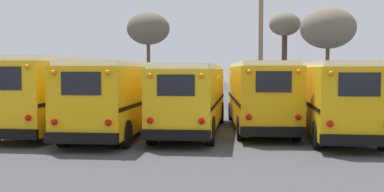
# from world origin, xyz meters

# --- Properties ---
(ground_plane) EXTENTS (160.00, 160.00, 0.00)m
(ground_plane) POSITION_xyz_m (0.00, 0.00, 0.00)
(ground_plane) COLOR #424247
(school_bus_0) EXTENTS (2.82, 9.48, 3.28)m
(school_bus_0) POSITION_xyz_m (-5.99, -0.75, 1.77)
(school_bus_0) COLOR yellow
(school_bus_0) RESTS_ON ground
(school_bus_1) EXTENTS (2.74, 10.82, 3.09)m
(school_bus_1) POSITION_xyz_m (-3.00, -0.92, 1.69)
(school_bus_1) COLOR #EAAA0F
(school_bus_1) RESTS_ON ground
(school_bus_2) EXTENTS (2.61, 10.18, 2.99)m
(school_bus_2) POSITION_xyz_m (-0.00, -0.43, 1.64)
(school_bus_2) COLOR yellow
(school_bus_2) RESTS_ON ground
(school_bus_3) EXTENTS (2.98, 10.32, 3.11)m
(school_bus_3) POSITION_xyz_m (3.00, 1.06, 1.69)
(school_bus_3) COLOR #EAAA0F
(school_bus_3) RESTS_ON ground
(school_bus_4) EXTENTS (2.77, 10.24, 3.07)m
(school_bus_4) POSITION_xyz_m (5.99, -0.90, 1.67)
(school_bus_4) COLOR #EAAA0F
(school_bus_4) RESTS_ON ground
(utility_pole) EXTENTS (1.80, 0.30, 8.71)m
(utility_pole) POSITION_xyz_m (3.55, 10.55, 4.50)
(utility_pole) COLOR #75604C
(utility_pole) RESTS_ON ground
(bare_tree_0) EXTENTS (4.15, 4.15, 7.43)m
(bare_tree_0) POSITION_xyz_m (8.82, 15.67, 5.85)
(bare_tree_0) COLOR brown
(bare_tree_0) RESTS_ON ground
(bare_tree_1) EXTENTS (3.24, 3.24, 7.07)m
(bare_tree_1) POSITION_xyz_m (-4.69, 14.66, 5.81)
(bare_tree_1) COLOR brown
(bare_tree_1) RESTS_ON ground
(bare_tree_2) EXTENTS (2.49, 2.49, 7.32)m
(bare_tree_2) POSITION_xyz_m (5.80, 17.67, 6.09)
(bare_tree_2) COLOR #473323
(bare_tree_2) RESTS_ON ground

